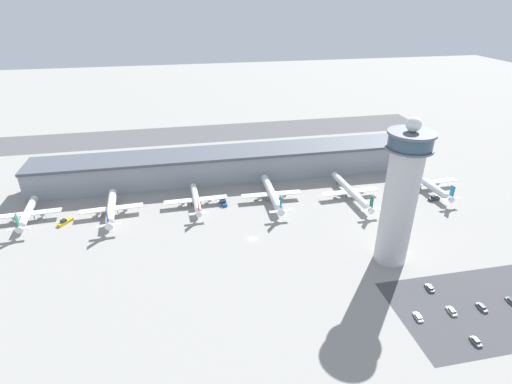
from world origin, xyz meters
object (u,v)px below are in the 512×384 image
at_px(car_black_suv, 482,307).
at_px(car_white_wagon, 476,341).
at_px(car_silver_sedan, 430,288).
at_px(car_navy_sedan, 418,317).
at_px(airplane_gate_alpha, 27,213).
at_px(service_truck_fuel, 434,199).
at_px(car_yellow_taxi, 512,301).
at_px(car_blue_compact, 452,311).
at_px(airplane_gate_delta, 272,194).
at_px(service_truck_baggage, 224,203).
at_px(airplane_gate_echo, 351,191).
at_px(service_truck_catering, 65,222).
at_px(control_tower, 401,195).
at_px(airplane_gate_charlie, 196,200).
at_px(airplane_gate_foxtrot, 426,183).
at_px(airplane_gate_bravo, 111,208).

distance_m(car_black_suv, car_white_wagon, 18.39).
height_order(car_silver_sedan, car_navy_sedan, car_silver_sedan).
xyz_separation_m(airplane_gate_alpha, service_truck_fuel, (210.22, -19.38, -3.30)).
bearing_deg(car_black_suv, car_yellow_taxi, 2.71).
height_order(car_silver_sedan, car_blue_compact, car_silver_sedan).
xyz_separation_m(airplane_gate_alpha, car_yellow_taxi, (191.37, -97.40, -3.73)).
bearing_deg(airplane_gate_delta, car_navy_sedan, -72.51).
bearing_deg(service_truck_baggage, airplane_gate_echo, -5.30).
distance_m(airplane_gate_delta, car_yellow_taxi, 116.71).
distance_m(airplane_gate_echo, service_truck_baggage, 70.13).
height_order(service_truck_catering, car_blue_compact, service_truck_catering).
relative_size(control_tower, airplane_gate_echo, 1.37).
distance_m(car_navy_sedan, car_white_wagon, 18.39).
bearing_deg(car_black_suv, service_truck_catering, 150.17).
bearing_deg(car_white_wagon, airplane_gate_charlie, 126.87).
bearing_deg(control_tower, airplane_gate_foxtrot, 47.54).
distance_m(airplane_gate_foxtrot, car_white_wagon, 114.70).
relative_size(service_truck_catering, car_silver_sedan, 1.71).
bearing_deg(car_blue_compact, car_silver_sedan, 92.62).
height_order(airplane_gate_delta, service_truck_fuel, airplane_gate_delta).
bearing_deg(car_silver_sedan, car_black_suv, -46.52).
bearing_deg(service_truck_fuel, airplane_gate_echo, 165.28).
xyz_separation_m(service_truck_catering, car_black_suv, (160.33, -91.93, -0.29)).
xyz_separation_m(airplane_gate_alpha, airplane_gate_delta, (123.31, -2.66, -0.06)).
bearing_deg(airplane_gate_charlie, airplane_gate_foxtrot, -2.76).
xyz_separation_m(airplane_gate_delta, service_truck_fuel, (86.91, -16.72, -3.23)).
bearing_deg(car_yellow_taxi, airplane_gate_delta, 125.69).
xyz_separation_m(airplane_gate_foxtrot, car_black_suv, (-34.20, -91.28, -3.75)).
bearing_deg(car_navy_sedan, airplane_gate_foxtrot, 56.94).
relative_size(airplane_gate_delta, airplane_gate_foxtrot, 0.96).
height_order(service_truck_baggage, car_blue_compact, service_truck_baggage).
bearing_deg(service_truck_fuel, control_tower, -138.28).
xyz_separation_m(airplane_gate_delta, service_truck_catering, (-105.24, -3.42, -3.32)).
height_order(airplane_gate_bravo, service_truck_baggage, airplane_gate_bravo).
height_order(service_truck_catering, service_truck_baggage, service_truck_baggage).
distance_m(airplane_gate_echo, car_white_wagon, 103.47).
bearing_deg(airplane_gate_alpha, airplane_gate_charlie, -0.33).
bearing_deg(control_tower, airplane_gate_echo, 83.44).
xyz_separation_m(car_black_suv, car_silver_sedan, (-12.41, 13.09, 0.03)).
bearing_deg(car_silver_sedan, airplane_gate_delta, 117.42).
xyz_separation_m(airplane_gate_charlie, car_silver_sedan, (83.42, -84.46, -3.09)).
bearing_deg(airplane_gate_foxtrot, service_truck_fuel, -100.67).
distance_m(airplane_gate_alpha, airplane_gate_charlie, 82.58).
height_order(service_truck_fuel, car_yellow_taxi, service_truck_fuel).
bearing_deg(car_black_suv, airplane_gate_bravo, 145.49).
height_order(airplane_gate_bravo, car_white_wagon, airplane_gate_bravo).
relative_size(airplane_gate_foxtrot, car_black_suv, 9.32).
bearing_deg(service_truck_catering, car_blue_compact, -31.65).
bearing_deg(control_tower, airplane_gate_charlie, 140.80).
height_order(car_yellow_taxi, car_white_wagon, car_white_wagon).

